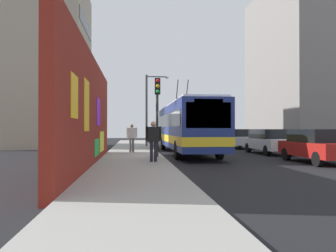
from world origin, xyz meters
name	(u,v)px	position (x,y,z in m)	size (l,w,h in m)	color
ground_plane	(162,158)	(0.00, 0.00, 0.00)	(80.00, 80.00, 0.00)	black
sidewalk_slab	(133,157)	(0.00, 1.60, 0.07)	(48.00, 3.20, 0.15)	#9E9B93
graffiti_wall	(91,113)	(-4.14, 3.35, 2.27)	(13.73, 0.32, 4.54)	maroon
building_far_left	(45,66)	(11.42, 9.20, 7.08)	(8.20, 6.90, 14.17)	#9E937F
building_far_right	(305,66)	(15.43, -17.00, 8.47)	(13.56, 8.70, 16.94)	gray
city_bus	(186,126)	(2.83, -1.80, 1.78)	(12.46, 2.49, 4.97)	navy
parked_car_red	(318,145)	(-3.43, -7.00, 0.83)	(4.26, 1.94, 1.58)	#B21E19
parked_car_white	(268,141)	(2.12, -7.00, 0.83)	(4.64, 1.74, 1.58)	white
parked_car_silver	(236,138)	(8.44, -7.00, 0.84)	(4.69, 1.82, 1.58)	#B7B7BC
pedestrian_at_curb	(153,138)	(-3.51, 0.71, 1.21)	(0.24, 0.70, 1.78)	#1E1E2D
pedestrian_midblock	(132,136)	(2.58, 1.68, 1.18)	(0.23, 0.69, 1.74)	#595960
traffic_light	(157,104)	(-1.04, 0.35, 2.91)	(0.49, 0.28, 4.09)	#2D382D
street_lamp	(149,104)	(9.64, 0.21, 3.67)	(0.44, 1.96, 6.04)	#4C4C51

